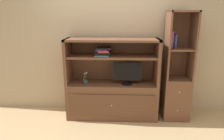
# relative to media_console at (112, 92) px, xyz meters

# --- Properties ---
(ground_plane) EXTENTS (8.00, 8.00, 0.00)m
(ground_plane) POSITION_rel_media_console_xyz_m (0.00, -0.40, -0.47)
(ground_plane) COLOR tan
(painted_rear_wall) EXTENTS (6.00, 0.10, 2.80)m
(painted_rear_wall) POSITION_rel_media_console_xyz_m (0.00, 0.35, 0.93)
(painted_rear_wall) COLOR tan
(painted_rear_wall) RESTS_ON ground_plane
(media_console) EXTENTS (1.60, 0.52, 1.43)m
(media_console) POSITION_rel_media_console_xyz_m (0.00, 0.00, 0.00)
(media_console) COLOR brown
(media_console) RESTS_ON ground_plane
(tv_monitor) EXTENTS (0.50, 0.20, 0.39)m
(tv_monitor) POSITION_rel_media_console_xyz_m (0.26, -0.06, 0.37)
(tv_monitor) COLOR black
(tv_monitor) RESTS_ON media_console
(potted_plant) EXTENTS (0.08, 0.13, 0.22)m
(potted_plant) POSITION_rel_media_console_xyz_m (-0.47, -0.06, 0.23)
(potted_plant) COLOR #384C56
(potted_plant) RESTS_ON media_console
(magazine_stack) EXTENTS (0.29, 0.35, 0.14)m
(magazine_stack) POSITION_rel_media_console_xyz_m (-0.15, -0.00, 0.73)
(magazine_stack) COLOR teal
(magazine_stack) RESTS_ON media_console
(bookshelf_tall) EXTENTS (0.45, 0.43, 1.88)m
(bookshelf_tall) POSITION_rel_media_console_xyz_m (1.14, 0.00, 0.15)
(bookshelf_tall) COLOR brown
(bookshelf_tall) RESTS_ON ground_plane
(upright_book_row) EXTENTS (0.09, 0.14, 0.28)m
(upright_book_row) POSITION_rel_media_console_xyz_m (1.01, -0.00, 0.93)
(upright_book_row) COLOR purple
(upright_book_row) RESTS_ON bookshelf_tall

